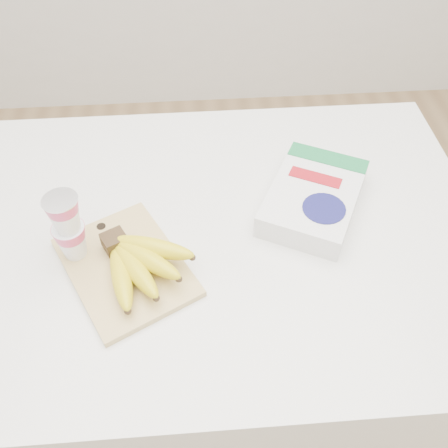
% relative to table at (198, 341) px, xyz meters
% --- Properties ---
extents(room, '(4.00, 4.00, 4.00)m').
position_rel_table_xyz_m(room, '(0.00, 0.00, 0.85)').
color(room, tan).
rests_on(room, ground).
extents(table, '(1.33, 0.89, 1.00)m').
position_rel_table_xyz_m(table, '(0.00, 0.00, 0.00)').
color(table, white).
rests_on(table, ground).
extents(cutting_board, '(0.33, 0.36, 0.01)m').
position_rel_table_xyz_m(cutting_board, '(-0.13, -0.10, 0.51)').
color(cutting_board, tan).
rests_on(cutting_board, table).
extents(bananas, '(0.20, 0.21, 0.07)m').
position_rel_table_xyz_m(bananas, '(-0.10, -0.12, 0.54)').
color(bananas, '#382816').
rests_on(bananas, cutting_board).
extents(yogurt_stack, '(0.07, 0.07, 0.16)m').
position_rel_table_xyz_m(yogurt_stack, '(-0.24, -0.06, 0.60)').
color(yogurt_stack, white).
rests_on(yogurt_stack, cutting_board).
extents(cereal_box, '(0.29, 0.33, 0.06)m').
position_rel_table_xyz_m(cereal_box, '(0.29, 0.05, 0.53)').
color(cereal_box, white).
rests_on(cereal_box, table).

